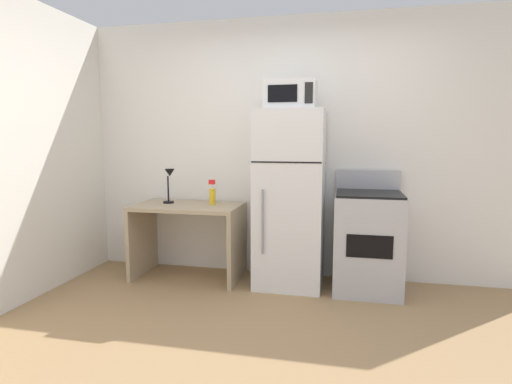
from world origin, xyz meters
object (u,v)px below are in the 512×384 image
object	(u,v)px
desk_lamp	(169,180)
spray_bottle	(212,195)
desk	(188,227)
refrigerator	(290,199)
oven_range	(368,241)
microwave	(291,95)

from	to	relation	value
desk_lamp	spray_bottle	xyz separation A→B (m)	(0.45, 0.03, -0.14)
desk	refrigerator	world-z (taller)	refrigerator
desk_lamp	refrigerator	xyz separation A→B (m)	(1.23, -0.02, -0.16)
spray_bottle	oven_range	xyz separation A→B (m)	(1.51, -0.05, -0.38)
desk	refrigerator	distance (m)	1.08
desk	microwave	bearing A→B (deg)	-0.33
microwave	oven_range	world-z (taller)	microwave
desk_lamp	refrigerator	distance (m)	1.24
desk_lamp	microwave	xyz separation A→B (m)	(1.23, -0.04, 0.81)
desk	refrigerator	bearing A→B (deg)	0.85
spray_bottle	refrigerator	world-z (taller)	refrigerator
spray_bottle	refrigerator	bearing A→B (deg)	-3.07
refrigerator	microwave	world-z (taller)	microwave
microwave	oven_range	xyz separation A→B (m)	(0.73, 0.02, -1.33)
desk_lamp	oven_range	size ratio (longest dim) A/B	0.32
desk	oven_range	distance (m)	1.75
spray_bottle	refrigerator	distance (m)	0.79
desk	desk_lamp	world-z (taller)	desk_lamp
desk_lamp	microwave	size ratio (longest dim) A/B	0.77
desk_lamp	microwave	distance (m)	1.47
desk_lamp	microwave	world-z (taller)	microwave
desk_lamp	spray_bottle	size ratio (longest dim) A/B	1.42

